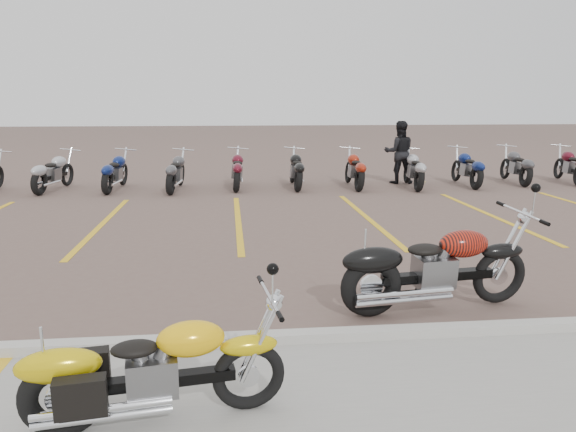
% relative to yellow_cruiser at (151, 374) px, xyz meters
% --- Properties ---
extents(ground, '(100.00, 100.00, 0.00)m').
position_rel_yellow_cruiser_xyz_m(ground, '(0.78, 3.31, -0.40)').
color(ground, brown).
rests_on(ground, ground).
extents(curb, '(60.00, 0.18, 0.12)m').
position_rel_yellow_cruiser_xyz_m(curb, '(0.78, 1.31, -0.34)').
color(curb, '#ADAAA3').
rests_on(curb, ground).
extents(parking_stripes, '(38.00, 5.50, 0.01)m').
position_rel_yellow_cruiser_xyz_m(parking_stripes, '(0.78, 7.31, -0.40)').
color(parking_stripes, gold).
rests_on(parking_stripes, ground).
extents(yellow_cruiser, '(1.95, 0.43, 0.81)m').
position_rel_yellow_cruiser_xyz_m(yellow_cruiser, '(0.00, 0.00, 0.00)').
color(yellow_cruiser, black).
rests_on(yellow_cruiser, ground).
extents(flame_cruiser, '(2.32, 0.48, 0.96)m').
position_rel_yellow_cruiser_xyz_m(flame_cruiser, '(2.91, 2.05, 0.08)').
color(flame_cruiser, black).
rests_on(flame_cruiser, ground).
extents(person_b, '(0.97, 0.80, 1.84)m').
position_rel_yellow_cruiser_xyz_m(person_b, '(5.63, 12.21, 0.52)').
color(person_b, black).
rests_on(person_b, ground).
extents(bg_bike_row, '(20.64, 2.05, 1.10)m').
position_rel_yellow_cruiser_xyz_m(bg_bike_row, '(2.45, 11.60, 0.15)').
color(bg_bike_row, black).
rests_on(bg_bike_row, ground).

